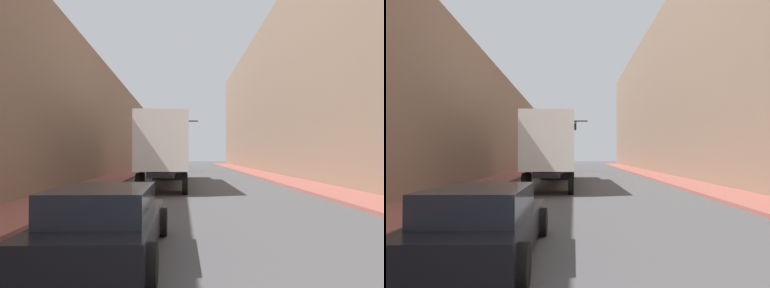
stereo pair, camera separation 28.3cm
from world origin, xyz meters
TOP-DOWN VIEW (x-y plane):
  - sidewalk_right at (6.02, 30.00)m, footprint 2.41×80.00m
  - sidewalk_left at (-6.02, 30.00)m, footprint 2.41×80.00m
  - building_right at (10.23, 30.00)m, footprint 6.00×80.00m
  - building_left at (-10.23, 30.00)m, footprint 6.00×80.00m
  - semi_truck at (-1.98, 22.57)m, footprint 2.43×13.67m
  - sedan_car at (-2.44, 6.51)m, footprint 2.09×4.65m
  - traffic_signal_gantry at (-3.18, 39.15)m, footprint 5.42×0.35m

SIDE VIEW (x-z plane):
  - sidewalk_right at x=6.02m, z-range 0.00..0.15m
  - sidewalk_left at x=-6.02m, z-range 0.00..0.15m
  - sedan_car at x=-2.44m, z-range -0.02..1.25m
  - semi_truck at x=-1.98m, z-range 0.26..4.10m
  - traffic_signal_gantry at x=-3.18m, z-range 1.21..6.89m
  - building_left at x=-10.23m, z-range 0.00..9.23m
  - building_right at x=10.23m, z-range 0.00..15.37m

